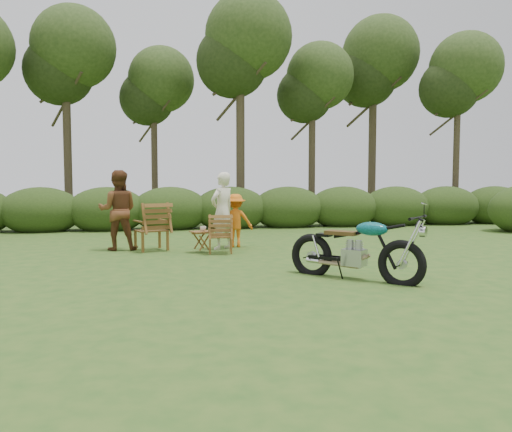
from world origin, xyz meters
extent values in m
plane|color=#294F1A|center=(0.00, 0.00, 0.00)|extent=(80.00, 80.00, 0.00)
cylinder|color=#36291D|center=(-5.50, 11.10, 3.60)|extent=(0.28, 0.28, 7.20)
sphere|color=#263C16|center=(-5.50, 11.10, 5.84)|extent=(2.88, 2.88, 2.88)
cylinder|color=#36291D|center=(-2.50, 12.20, 3.15)|extent=(0.24, 0.24, 6.30)
sphere|color=#263C16|center=(-2.50, 12.20, 5.11)|extent=(2.52, 2.52, 2.52)
cylinder|color=#36291D|center=(0.50, 10.00, 3.83)|extent=(0.30, 0.30, 7.65)
sphere|color=#263C16|center=(0.50, 10.00, 6.21)|extent=(3.06, 3.06, 3.06)
cylinder|color=#36291D|center=(3.50, 11.10, 3.24)|extent=(0.26, 0.26, 6.48)
sphere|color=#263C16|center=(3.50, 11.10, 5.26)|extent=(2.59, 2.59, 2.59)
cylinder|color=#36291D|center=(6.50, 12.20, 3.96)|extent=(0.32, 0.32, 7.92)
sphere|color=#263C16|center=(6.50, 12.20, 6.42)|extent=(3.17, 3.17, 3.17)
cylinder|color=#36291D|center=(9.00, 10.00, 3.42)|extent=(0.24, 0.24, 6.84)
sphere|color=#263C16|center=(9.00, 10.00, 5.55)|extent=(2.74, 2.74, 2.74)
ellipsoid|color=#253914|center=(-6.00, 9.00, 0.63)|extent=(2.52, 1.68, 1.51)
ellipsoid|color=#253914|center=(-4.00, 9.00, 0.63)|extent=(2.52, 1.68, 1.51)
ellipsoid|color=#253914|center=(-2.00, 9.00, 0.63)|extent=(2.52, 1.68, 1.51)
ellipsoid|color=#253914|center=(0.00, 9.00, 0.63)|extent=(2.52, 1.68, 1.51)
ellipsoid|color=#253914|center=(2.00, 9.00, 0.63)|extent=(2.52, 1.68, 1.51)
ellipsoid|color=#253914|center=(4.00, 9.00, 0.63)|extent=(2.52, 1.68, 1.51)
ellipsoid|color=#253914|center=(6.00, 9.00, 0.63)|extent=(2.52, 1.68, 1.51)
ellipsoid|color=#253914|center=(8.00, 9.00, 0.63)|extent=(2.52, 1.68, 1.51)
ellipsoid|color=#253914|center=(10.00, 9.00, 0.63)|extent=(2.52, 1.68, 1.51)
imported|color=beige|center=(-1.45, 3.37, 0.52)|extent=(0.16, 0.16, 0.11)
imported|color=beige|center=(-0.97, 3.78, 0.00)|extent=(0.77, 0.72, 1.77)
imported|color=brown|center=(-3.31, 4.12, 0.00)|extent=(0.90, 0.72, 1.82)
imported|color=orange|center=(-0.61, 4.11, 0.00)|extent=(0.87, 0.56, 1.26)
camera|label=1|loc=(-2.45, -7.56, 1.57)|focal=35.00mm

